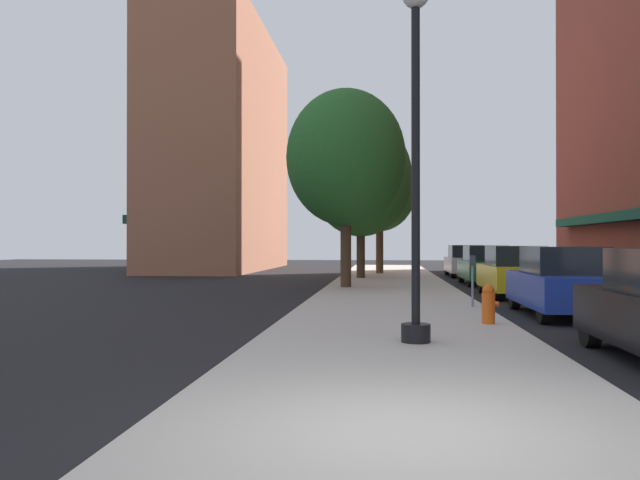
# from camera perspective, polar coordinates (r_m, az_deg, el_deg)

# --- Properties ---
(ground_plane) EXTENTS (90.00, 90.00, 0.00)m
(ground_plane) POSITION_cam_1_polar(r_m,az_deg,el_deg) (24.03, 15.77, -4.44)
(ground_plane) COLOR black
(sidewalk_slab) EXTENTS (4.80, 50.00, 0.12)m
(sidewalk_slab) POSITION_cam_1_polar(r_m,az_deg,el_deg) (24.65, 6.14, -4.21)
(sidewalk_slab) COLOR #B7B2A8
(sidewalk_slab) RESTS_ON ground
(building_far_background) EXTENTS (6.80, 18.00, 15.98)m
(building_far_background) POSITION_cam_1_polar(r_m,az_deg,el_deg) (44.39, -8.55, 7.75)
(building_far_background) COLOR #9E6047
(building_far_background) RESTS_ON ground
(lamppost) EXTENTS (0.48, 0.48, 5.90)m
(lamppost) POSITION_cam_1_polar(r_m,az_deg,el_deg) (10.79, 8.41, 7.53)
(lamppost) COLOR black
(lamppost) RESTS_ON sidewalk_slab
(fire_hydrant) EXTENTS (0.33, 0.26, 0.79)m
(fire_hydrant) POSITION_cam_1_polar(r_m,az_deg,el_deg) (13.52, 14.60, -5.45)
(fire_hydrant) COLOR #E05614
(fire_hydrant) RESTS_ON sidewalk_slab
(parking_meter_near) EXTENTS (0.14, 0.09, 1.31)m
(parking_meter_near) POSITION_cam_1_polar(r_m,az_deg,el_deg) (17.02, 13.27, -2.94)
(parking_meter_near) COLOR slate
(parking_meter_near) RESTS_ON sidewalk_slab
(tree_near) EXTENTS (4.00, 4.00, 6.88)m
(tree_near) POSITION_cam_1_polar(r_m,az_deg,el_deg) (35.57, 5.27, 4.43)
(tree_near) COLOR #4C3823
(tree_near) RESTS_ON sidewalk_slab
(tree_mid) EXTENTS (4.86, 4.86, 7.54)m
(tree_mid) POSITION_cam_1_polar(r_m,az_deg,el_deg) (30.86, 3.60, 5.48)
(tree_mid) COLOR #422D1E
(tree_mid) RESTS_ON sidewalk_slab
(tree_far) EXTENTS (4.44, 4.44, 7.37)m
(tree_far) POSITION_cam_1_polar(r_m,az_deg,el_deg) (24.30, 2.29, 7.23)
(tree_far) COLOR #422D1E
(tree_far) RESTS_ON sidewalk_slab
(car_blue) EXTENTS (1.80, 4.30, 1.66)m
(car_blue) POSITION_cam_1_polar(r_m,az_deg,el_deg) (16.45, 20.49, -3.51)
(car_blue) COLOR black
(car_blue) RESTS_ON ground
(car_yellow) EXTENTS (1.80, 4.30, 1.66)m
(car_yellow) POSITION_cam_1_polar(r_m,az_deg,el_deg) (21.98, 16.70, -2.71)
(car_yellow) COLOR black
(car_yellow) RESTS_ON ground
(car_green) EXTENTS (1.80, 4.30, 1.66)m
(car_green) POSITION_cam_1_polar(r_m,az_deg,el_deg) (28.10, 14.28, -2.20)
(car_green) COLOR black
(car_green) RESTS_ON ground
(car_white) EXTENTS (1.80, 4.30, 1.66)m
(car_white) POSITION_cam_1_polar(r_m,az_deg,el_deg) (34.69, 12.64, -1.84)
(car_white) COLOR black
(car_white) RESTS_ON ground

